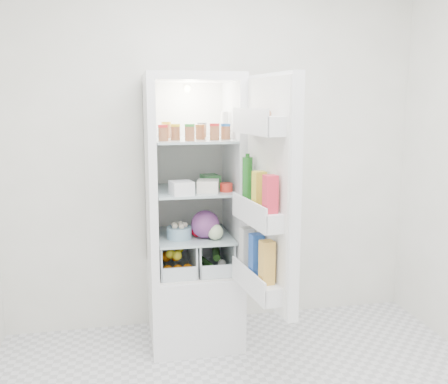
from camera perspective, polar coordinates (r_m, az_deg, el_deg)
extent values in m
cube|color=silver|center=(3.59, -1.13, 5.12)|extent=(3.00, 0.02, 2.60)
cube|color=white|center=(3.54, -3.46, -12.58)|extent=(0.60, 0.60, 0.50)
cube|color=white|center=(3.26, -3.75, 12.92)|extent=(0.60, 0.60, 0.05)
cube|color=white|center=(3.57, -4.24, 2.22)|extent=(0.60, 0.05, 1.25)
cube|color=white|center=(3.27, -8.40, 1.41)|extent=(0.05, 0.60, 1.25)
cube|color=white|center=(3.35, 1.05, 1.72)|extent=(0.05, 0.60, 1.25)
cube|color=white|center=(3.54, -4.17, 2.16)|extent=(0.50, 0.01, 1.25)
sphere|color=white|center=(3.47, -4.22, 11.68)|extent=(0.05, 0.05, 0.05)
cube|color=#A4BBC0|center=(3.35, -3.49, -5.01)|extent=(0.49, 0.53, 0.01)
cube|color=#A4BBC0|center=(3.29, -3.55, 0.21)|extent=(0.49, 0.53, 0.02)
cube|color=#A4BBC0|center=(3.25, -3.61, 5.96)|extent=(0.49, 0.53, 0.02)
cylinder|color=#B21919|center=(3.09, -6.97, 6.61)|extent=(0.06, 0.06, 0.08)
cylinder|color=gold|center=(3.14, -5.59, 6.71)|extent=(0.06, 0.06, 0.08)
cylinder|color=#267226|center=(3.07, -3.93, 6.65)|extent=(0.06, 0.06, 0.08)
cylinder|color=brown|center=(3.18, -2.74, 6.79)|extent=(0.06, 0.06, 0.08)
cylinder|color=#B21919|center=(3.13, -1.08, 6.74)|extent=(0.06, 0.06, 0.08)
cylinder|color=#194C8C|center=(3.19, 0.17, 6.81)|extent=(0.06, 0.06, 0.08)
cylinder|color=#BF8C19|center=(3.32, -6.61, 6.87)|extent=(0.06, 0.06, 0.08)
cylinder|color=#4C4C4C|center=(3.37, -2.54, 6.98)|extent=(0.06, 0.06, 0.08)
cylinder|color=white|center=(3.29, 0.07, 7.67)|extent=(0.06, 0.06, 0.17)
cube|color=white|center=(3.08, -4.88, 0.45)|extent=(0.15, 0.15, 0.08)
cube|color=white|center=(3.16, -1.83, 0.69)|extent=(0.16, 0.16, 0.08)
cylinder|color=red|center=(3.18, 0.26, 0.53)|extent=(0.11, 0.11, 0.05)
cube|color=#3E8945|center=(3.35, -1.57, 1.28)|extent=(0.12, 0.16, 0.08)
sphere|color=#581E52|center=(3.25, -2.16, -3.70)|extent=(0.18, 0.18, 0.18)
sphere|color=red|center=(3.29, -3.08, -4.34)|extent=(0.09, 0.09, 0.09)
cylinder|color=#87B2CA|center=(3.26, -5.14, -4.66)|extent=(0.18, 0.18, 0.08)
sphere|color=beige|center=(3.21, -1.01, -4.59)|extent=(0.10, 0.10, 0.10)
sphere|color=orange|center=(3.28, -6.44, -8.91)|extent=(0.07, 0.07, 0.07)
sphere|color=orange|center=(3.28, -5.29, -8.85)|extent=(0.07, 0.07, 0.07)
sphere|color=orange|center=(3.29, -4.16, -8.79)|extent=(0.07, 0.07, 0.07)
sphere|color=orange|center=(3.37, -6.64, -7.36)|extent=(0.07, 0.07, 0.07)
sphere|color=orange|center=(3.38, -5.54, -7.31)|extent=(0.07, 0.07, 0.07)
sphere|color=yellow|center=(3.31, -6.13, -7.08)|extent=(0.06, 0.06, 0.06)
sphere|color=yellow|center=(3.42, -5.13, -6.48)|extent=(0.06, 0.06, 0.06)
sphere|color=yellow|center=(3.27, -5.36, -7.25)|extent=(0.06, 0.06, 0.06)
cylinder|color=#26521B|center=(3.42, -2.07, -8.17)|extent=(0.09, 0.21, 0.05)
cylinder|color=#26521B|center=(3.47, -0.90, -7.05)|extent=(0.08, 0.21, 0.05)
sphere|color=white|center=(3.32, -1.04, -8.77)|extent=(0.05, 0.05, 0.05)
sphere|color=white|center=(3.34, -0.25, -8.12)|extent=(0.05, 0.05, 0.05)
cube|color=white|center=(2.80, 5.51, -0.01)|extent=(0.13, 0.60, 1.30)
cube|color=white|center=(2.79, 4.86, -0.05)|extent=(0.08, 0.56, 1.26)
cube|color=white|center=(2.73, 4.00, 7.67)|extent=(0.17, 0.51, 0.10)
cube|color=white|center=(2.80, 3.88, -2.63)|extent=(0.17, 0.51, 0.10)
cube|color=white|center=(2.91, 3.78, -10.32)|extent=(0.17, 0.51, 0.10)
sphere|color=brown|center=(2.61, 4.93, 8.86)|extent=(0.05, 0.05, 0.05)
sphere|color=brown|center=(2.69, 4.24, 8.90)|extent=(0.05, 0.05, 0.05)
sphere|color=brown|center=(2.76, 3.59, 8.95)|extent=(0.05, 0.05, 0.05)
sphere|color=brown|center=(2.84, 2.98, 8.99)|extent=(0.05, 0.05, 0.05)
cylinder|color=#1A5D1C|center=(2.90, 2.69, 1.47)|extent=(0.06, 0.06, 0.26)
cube|color=yellow|center=(2.74, 4.05, 0.29)|extent=(0.07, 0.07, 0.20)
cube|color=#EE2A41|center=(2.60, 5.31, -0.25)|extent=(0.07, 0.07, 0.20)
cube|color=silver|center=(2.99, 2.62, -6.33)|extent=(0.08, 0.08, 0.24)
cube|color=blue|center=(2.85, 3.72, -7.14)|extent=(0.08, 0.08, 0.24)
cube|color=#F5B545|center=(2.72, 4.92, -8.03)|extent=(0.08, 0.08, 0.24)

